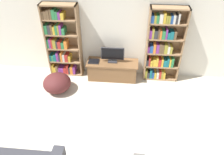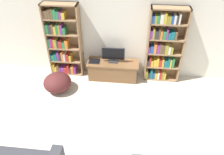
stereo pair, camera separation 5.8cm
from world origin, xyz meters
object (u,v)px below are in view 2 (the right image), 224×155
Objects in this scene: tv_stand at (113,70)px; beanbag_ottoman at (57,82)px; bookshelf_left at (62,42)px; bookshelf_right at (163,46)px; television at (113,55)px; laptop at (94,61)px.

tv_stand reaches higher than beanbag_ottoman.
bookshelf_right is (2.62, -0.00, 0.02)m from bookshelf_left.
beanbag_ottoman is (0.02, -0.84, -0.71)m from bookshelf_left.
bookshelf_left reaches higher than television.
television is at bearing 90.00° from tv_stand.
bookshelf_left and bookshelf_right have the same top height.
laptop is at bearing -10.74° from bookshelf_left.
bookshelf_right is at bearing 5.28° from laptop.
beanbag_ottoman is (-1.34, -0.69, -0.02)m from tv_stand.
tv_stand is 2.25× the size of television.
bookshelf_right reaches higher than beanbag_ottoman.
bookshelf_right is 1.44× the size of tv_stand.
television is (1.36, -0.12, -0.23)m from bookshelf_left.
beanbag_ottoman is at bearing -88.31° from bookshelf_left.
bookshelf_left is at bearing 169.26° from laptop.
bookshelf_left is at bearing 174.98° from television.
beanbag_ottoman is at bearing -162.17° from bookshelf_right.
bookshelf_right reaches higher than laptop.
bookshelf_left is 2.62m from bookshelf_right.
bookshelf_left is 6.95× the size of laptop.
bookshelf_left is 1.39m from television.
tv_stand is (-1.26, -0.14, -0.72)m from bookshelf_right.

